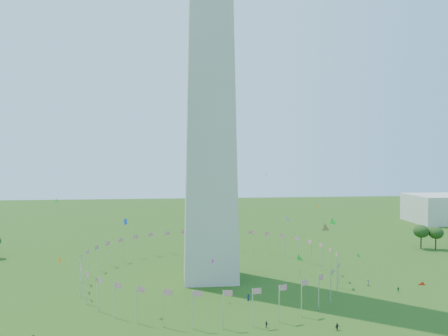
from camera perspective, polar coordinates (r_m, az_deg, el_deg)
The scene contains 3 objects.
washington_monument at distance 145.56m, azimuth -1.83°, elevation 19.59°, with size 16.80×16.80×169.00m, color beige, non-canonical shape.
flag_ring at distance 143.36m, azimuth -1.79°, elevation -12.55°, with size 80.24×80.24×9.00m.
kites_aloft at distance 119.91m, azimuth 6.84°, elevation -8.88°, with size 107.66×72.46×38.83m.
Camera 1 is at (-10.09, -88.39, 40.52)m, focal length 35.00 mm.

